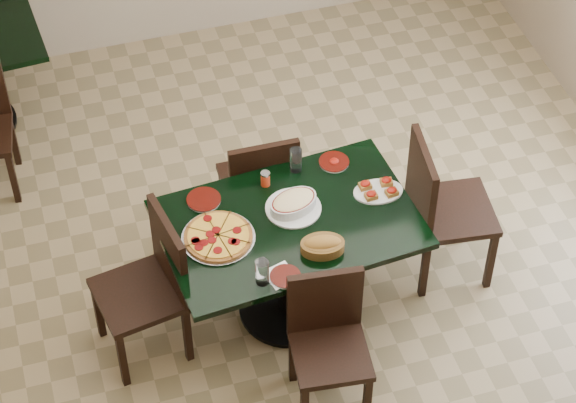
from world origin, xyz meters
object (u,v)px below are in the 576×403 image
object	(u,v)px
main_table	(289,244)
chair_left	(152,280)
chair_near	(328,335)
chair_right	(439,203)
lasagna_casserole	(293,203)
bruschetta_platter	(378,190)
bread_basket	(323,245)
chair_far	(260,183)
pepperoni_pizza	(218,237)

from	to	relation	value
main_table	chair_left	bearing A→B (deg)	175.96
chair_near	chair_right	xyz separation A→B (m)	(0.89, 0.66, 0.08)
chair_near	chair_right	size ratio (longest dim) A/B	0.87
main_table	lasagna_casserole	world-z (taller)	lasagna_casserole
chair_right	lasagna_casserole	size ratio (longest dim) A/B	3.09
chair_near	bruschetta_platter	world-z (taller)	chair_near
main_table	chair_right	xyz separation A→B (m)	(0.92, 0.06, -0.01)
main_table	chair_left	size ratio (longest dim) A/B	1.53
chair_left	lasagna_casserole	world-z (taller)	chair_left
chair_near	bruschetta_platter	size ratio (longest dim) A/B	2.86
chair_near	bruschetta_platter	xyz separation A→B (m)	(0.50, 0.66, 0.30)
bruschetta_platter	bread_basket	bearing A→B (deg)	-137.88
chair_right	bruschetta_platter	world-z (taller)	chair_right
main_table	chair_far	size ratio (longest dim) A/B	1.63
pepperoni_pizza	bread_basket	xyz separation A→B (m)	(0.51, -0.24, 0.02)
chair_right	lasagna_casserole	world-z (taller)	chair_right
chair_left	pepperoni_pizza	size ratio (longest dim) A/B	2.38
chair_far	lasagna_casserole	size ratio (longest dim) A/B	2.78
bread_basket	bruschetta_platter	xyz separation A→B (m)	(0.43, 0.32, -0.02)
chair_far	bruschetta_platter	xyz separation A→B (m)	(0.54, -0.51, 0.28)
lasagna_casserole	main_table	bearing A→B (deg)	-137.74
chair_left	pepperoni_pizza	xyz separation A→B (m)	(0.38, -0.00, 0.23)
lasagna_casserole	pepperoni_pizza	bearing A→B (deg)	175.04
chair_right	pepperoni_pizza	bearing A→B (deg)	100.17
chair_far	bruschetta_platter	world-z (taller)	chair_far
chair_far	chair_right	xyz separation A→B (m)	(0.92, -0.51, 0.06)
main_table	pepperoni_pizza	world-z (taller)	pepperoni_pizza
chair_left	lasagna_casserole	size ratio (longest dim) A/B	2.97
lasagna_casserole	bread_basket	xyz separation A→B (m)	(0.06, -0.33, -0.01)
chair_left	lasagna_casserole	distance (m)	0.87
chair_right	main_table	bearing A→B (deg)	100.78
chair_left	bread_basket	size ratio (longest dim) A/B	3.64
chair_far	lasagna_casserole	world-z (taller)	chair_far
chair_far	lasagna_casserole	distance (m)	0.58
chair_far	bruschetta_platter	size ratio (longest dim) A/B	2.98
bread_basket	bruschetta_platter	bearing A→B (deg)	47.09
main_table	chair_right	world-z (taller)	chair_right
pepperoni_pizza	bread_basket	size ratio (longest dim) A/B	1.53
bread_basket	chair_left	bearing A→B (deg)	175.26
chair_far	chair_left	world-z (taller)	chair_left
pepperoni_pizza	main_table	bearing A→B (deg)	1.94
lasagna_casserole	bread_basket	distance (m)	0.34
chair_near	bruschetta_platter	distance (m)	0.89
bread_basket	chair_near	bearing A→B (deg)	-91.83
bread_basket	chair_right	bearing A→B (deg)	31.62
main_table	pepperoni_pizza	size ratio (longest dim) A/B	3.64
lasagna_casserole	bread_basket	world-z (taller)	bread_basket
chair_left	bread_basket	bearing A→B (deg)	64.84
chair_near	pepperoni_pizza	distance (m)	0.78
chair_right	bruschetta_platter	size ratio (longest dim) A/B	3.31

